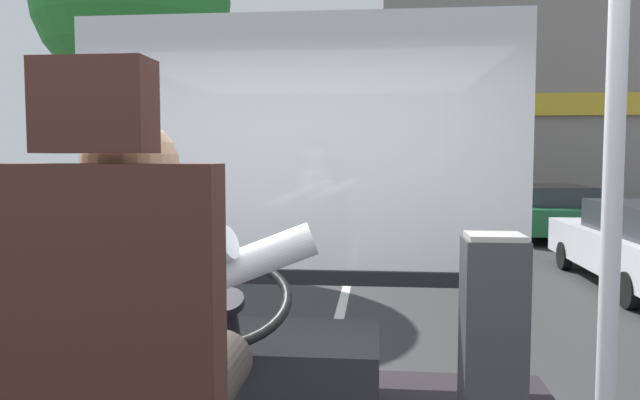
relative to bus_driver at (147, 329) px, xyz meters
The scene contains 11 objects.
ground 9.21m from the bus_driver, 89.36° to the left, with size 18.00×44.00×0.06m.
bus_driver is the anchor object (origin of this frame).
steering_console 1.28m from the bus_driver, 90.00° to the left, with size 1.10×0.95×0.77m.
handrail_pole 1.13m from the bus_driver, ahead, with size 0.04×0.04×2.24m.
fare_box 1.37m from the bus_driver, 43.00° to the left, with size 0.23×0.20×0.89m.
windshield_panel 1.93m from the bus_driver, 86.93° to the left, with size 2.50×0.08×1.48m.
street_tree 9.72m from the bus_driver, 112.67° to the left, with size 3.24×3.24×6.10m.
shop_building 19.70m from the bus_driver, 70.70° to the left, with size 11.58×5.64×8.46m.
parked_car_green 13.74m from the bus_driver, 70.92° to the left, with size 1.88×3.88×1.20m.
parked_car_red 18.02m from the bus_driver, 75.45° to the left, with size 1.76×4.36×1.28m.
parked_car_silver 23.60m from the bus_driver, 78.03° to the left, with size 1.85×3.88×1.29m.
Camera 1 is at (0.44, -1.63, 1.86)m, focal length 33.64 mm.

